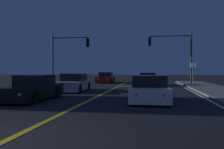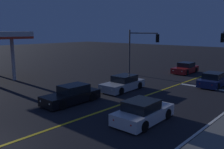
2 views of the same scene
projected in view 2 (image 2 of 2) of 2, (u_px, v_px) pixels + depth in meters
lane_line_center at (127, 102)px, 18.27m from camera, size 0.20×34.77×0.01m
lane_line_edge_right at (211, 123)px, 14.16m from camera, size 0.16×34.77×0.01m
stop_bar at (213, 89)px, 22.53m from camera, size 6.50×0.50×0.01m
car_side_waiting_red at (185, 68)px, 30.98m from camera, size 2.03×4.48×1.34m
car_mid_block_navy at (214, 80)px, 23.67m from camera, size 1.99×4.59×1.34m
car_following_oncoming_black at (72, 95)px, 18.08m from camera, size 1.85×4.58×1.34m
car_distant_tail_silver at (123, 84)px, 22.01m from camera, size 2.11×4.65×1.34m
car_parked_curb_white at (143, 112)px, 14.30m from camera, size 2.06×4.21×1.34m
traffic_signal_far_left at (140, 45)px, 28.47m from camera, size 4.13×0.28×5.46m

